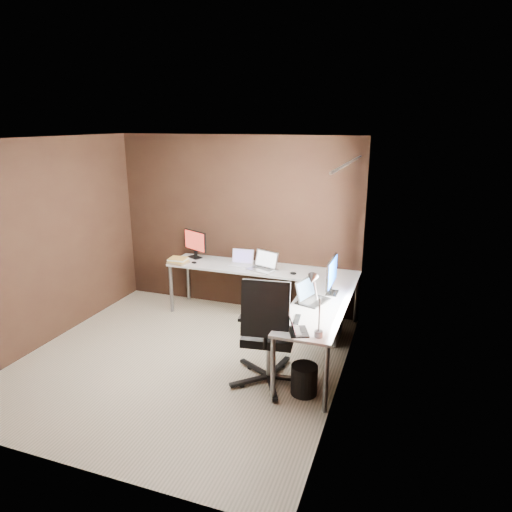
{
  "coord_description": "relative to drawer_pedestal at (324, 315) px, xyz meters",
  "views": [
    {
      "loc": [
        2.39,
        -4.18,
        2.67
      ],
      "look_at": [
        0.59,
        0.95,
        1.06
      ],
      "focal_mm": 32.0,
      "sensor_mm": 36.0,
      "label": 1
    }
  ],
  "objects": [
    {
      "name": "room",
      "position": [
        -1.09,
        -1.08,
        0.98
      ],
      "size": [
        3.6,
        3.6,
        2.5
      ],
      "color": "#C4B398",
      "rests_on": "ground"
    },
    {
      "name": "desk",
      "position": [
        -0.59,
        -0.11,
        0.38
      ],
      "size": [
        2.65,
        2.25,
        0.73
      ],
      "color": "silver",
      "rests_on": "ground"
    },
    {
      "name": "drawer_pedestal",
      "position": [
        0.0,
        0.0,
        0.0
      ],
      "size": [
        0.42,
        0.5,
        0.6
      ],
      "primitive_type": "cube",
      "color": "silver",
      "rests_on": "ground"
    },
    {
      "name": "monitor_left",
      "position": [
        -2.03,
        0.49,
        0.66
      ],
      "size": [
        0.43,
        0.23,
        0.41
      ],
      "rotation": [
        0.0,
        0.0,
        -0.44
      ],
      "color": "black",
      "rests_on": "desk"
    },
    {
      "name": "monitor_right",
      "position": [
        0.13,
        -0.31,
        0.67
      ],
      "size": [
        0.13,
        0.52,
        0.43
      ],
      "rotation": [
        0.0,
        0.0,
        1.56
      ],
      "color": "black",
      "rests_on": "desk"
    },
    {
      "name": "laptop_white",
      "position": [
        -1.26,
        0.39,
        0.48
      ],
      "size": [
        0.32,
        0.24,
        0.21
      ],
      "rotation": [
        0.0,
        0.0,
        0.06
      ],
      "color": "silver",
      "rests_on": "desk"
    },
    {
      "name": "laptop_silver",
      "position": [
        -0.9,
        0.29,
        0.48
      ],
      "size": [
        0.44,
        0.37,
        0.25
      ],
      "rotation": [
        0.0,
        0.0,
        -0.33
      ],
      "color": "silver",
      "rests_on": "desk"
    },
    {
      "name": "laptop_black_big",
      "position": [
        -0.05,
        -0.62,
        0.48
      ],
      "size": [
        0.36,
        0.43,
        0.25
      ],
      "rotation": [
        0.0,
        0.0,
        1.27
      ],
      "color": "black",
      "rests_on": "desk"
    },
    {
      "name": "laptop_black_small",
      "position": [
        0.0,
        -1.45,
        0.47
      ],
      "size": [
        0.26,
        0.3,
        0.17
      ],
      "rotation": [
        0.0,
        0.0,
        1.97
      ],
      "color": "black",
      "rests_on": "desk"
    },
    {
      "name": "book_stack",
      "position": [
        -2.14,
        0.15,
        0.47
      ],
      "size": [
        0.29,
        0.24,
        0.08
      ],
      "rotation": [
        0.0,
        0.0,
        -0.02
      ],
      "color": "#90744D",
      "rests_on": "desk"
    },
    {
      "name": "mouse_left",
      "position": [
        -1.92,
        0.21,
        0.45
      ],
      "size": [
        0.1,
        0.08,
        0.03
      ],
      "primitive_type": "ellipsoid",
      "rotation": [
        0.0,
        0.0,
        0.36
      ],
      "color": "black",
      "rests_on": "desk"
    },
    {
      "name": "mouse_corner",
      "position": [
        -0.46,
        0.21,
        0.45
      ],
      "size": [
        0.09,
        0.06,
        0.04
      ],
      "primitive_type": "ellipsoid",
      "rotation": [
        0.0,
        0.0,
        0.01
      ],
      "color": "black",
      "rests_on": "desk"
    },
    {
      "name": "desk_lamp",
      "position": [
        0.16,
        -1.41,
        0.8
      ],
      "size": [
        0.19,
        0.22,
        0.59
      ],
      "rotation": [
        0.0,
        0.0,
        0.14
      ],
      "color": "slate",
      "rests_on": "desk"
    },
    {
      "name": "office_chair",
      "position": [
        -0.34,
        -1.24,
        0.05
      ],
      "size": [
        0.68,
        0.68,
        1.21
      ],
      "rotation": [
        0.0,
        0.0,
        0.13
      ],
      "color": "black",
      "rests_on": "ground"
    },
    {
      "name": "wastebasket",
      "position": [
        0.07,
        -1.32,
        -0.14
      ],
      "size": [
        0.34,
        0.34,
        0.31
      ],
      "primitive_type": "cylinder",
      "rotation": [
        0.0,
        0.0,
        -0.29
      ],
      "color": "black",
      "rests_on": "ground"
    }
  ]
}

